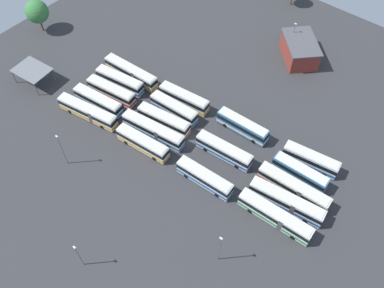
{
  "coord_description": "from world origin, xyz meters",
  "views": [
    {
      "loc": [
        -34.21,
        42.51,
        71.2
      ],
      "look_at": [
        -1.16,
        1.96,
        1.57
      ],
      "focal_mm": 38.56,
      "sensor_mm": 36.0,
      "label": 1
    }
  ],
  "objects_px": {
    "bus_row0_slot2": "(294,188)",
    "bus_row2_slot3": "(153,130)",
    "bus_row0_slot3": "(287,202)",
    "bus_row3_slot1": "(120,81)",
    "bus_row1_slot0": "(242,126)",
    "bus_row2_slot1": "(174,108)",
    "bus_row3_slot4": "(88,112)",
    "maintenance_shelter": "(32,70)",
    "bus_row0_slot0": "(311,159)",
    "bus_row1_slot4": "(205,178)",
    "depot_building": "(300,50)",
    "bus_row2_slot4": "(143,143)",
    "bus_row0_slot1": "(300,173)",
    "lamp_post_mid_lot": "(293,35)",
    "bus_row3_slot3": "(98,101)",
    "bus_row2_slot0": "(184,98)",
    "bus_row3_slot0": "(131,72)",
    "lamp_post_far_corner": "(220,248)",
    "bus_row0_slot4": "(275,216)",
    "tree_south_edge": "(37,12)",
    "bus_row2_slot2": "(164,120)",
    "lamp_post_by_building": "(62,149)",
    "lamp_post_near_entrance": "(79,255)",
    "bus_row3_slot2": "(111,91)",
    "bus_row1_slot2": "(224,150)"
  },
  "relations": [
    {
      "from": "lamp_post_near_entrance",
      "to": "bus_row0_slot2",
      "type": "bearing_deg",
      "value": -120.32
    },
    {
      "from": "bus_row1_slot0",
      "to": "bus_row3_slot3",
      "type": "distance_m",
      "value": 33.34
    },
    {
      "from": "depot_building",
      "to": "bus_row0_slot3",
      "type": "bearing_deg",
      "value": 117.25
    },
    {
      "from": "lamp_post_mid_lot",
      "to": "bus_row0_slot4",
      "type": "bearing_deg",
      "value": 117.65
    },
    {
      "from": "bus_row3_slot0",
      "to": "tree_south_edge",
      "type": "height_order",
      "value": "tree_south_edge"
    },
    {
      "from": "bus_row2_slot1",
      "to": "bus_row3_slot2",
      "type": "bearing_deg",
      "value": 19.12
    },
    {
      "from": "bus_row1_slot4",
      "to": "bus_row3_slot3",
      "type": "relative_size",
      "value": 0.97
    },
    {
      "from": "bus_row1_slot4",
      "to": "bus_row2_slot0",
      "type": "height_order",
      "value": "same"
    },
    {
      "from": "bus_row0_slot4",
      "to": "bus_row3_slot3",
      "type": "relative_size",
      "value": 1.18
    },
    {
      "from": "bus_row3_slot2",
      "to": "maintenance_shelter",
      "type": "xyz_separation_m",
      "value": [
        18.02,
        8.17,
        1.88
      ]
    },
    {
      "from": "bus_row0_slot3",
      "to": "bus_row0_slot4",
      "type": "distance_m",
      "value": 4.01
    },
    {
      "from": "depot_building",
      "to": "lamp_post_near_entrance",
      "type": "relative_size",
      "value": 1.79
    },
    {
      "from": "bus_row3_slot3",
      "to": "lamp_post_mid_lot",
      "type": "distance_m",
      "value": 51.28
    },
    {
      "from": "bus_row1_slot0",
      "to": "maintenance_shelter",
      "type": "bearing_deg",
      "value": 21.55
    },
    {
      "from": "maintenance_shelter",
      "to": "tree_south_edge",
      "type": "bearing_deg",
      "value": -43.29
    },
    {
      "from": "bus_row2_slot3",
      "to": "depot_building",
      "type": "xyz_separation_m",
      "value": [
        -11.5,
        -41.99,
        0.8
      ]
    },
    {
      "from": "bus_row1_slot4",
      "to": "maintenance_shelter",
      "type": "relative_size",
      "value": 1.39
    },
    {
      "from": "bus_row0_slot4",
      "to": "bus_row3_slot0",
      "type": "height_order",
      "value": "same"
    },
    {
      "from": "bus_row0_slot1",
      "to": "bus_row1_slot4",
      "type": "height_order",
      "value": "same"
    },
    {
      "from": "bus_row2_slot3",
      "to": "maintenance_shelter",
      "type": "bearing_deg",
      "value": 9.75
    },
    {
      "from": "bus_row2_slot1",
      "to": "lamp_post_far_corner",
      "type": "height_order",
      "value": "lamp_post_far_corner"
    },
    {
      "from": "lamp_post_mid_lot",
      "to": "lamp_post_near_entrance",
      "type": "xyz_separation_m",
      "value": [
        -1.85,
        73.09,
        -0.21
      ]
    },
    {
      "from": "bus_row2_slot1",
      "to": "bus_row2_slot4",
      "type": "bearing_deg",
      "value": 96.02
    },
    {
      "from": "bus_row0_slot2",
      "to": "bus_row2_slot3",
      "type": "bearing_deg",
      "value": 12.08
    },
    {
      "from": "bus_row0_slot4",
      "to": "depot_building",
      "type": "bearing_deg",
      "value": -65.01
    },
    {
      "from": "bus_row3_slot4",
      "to": "depot_building",
      "type": "distance_m",
      "value": 54.23
    },
    {
      "from": "bus_row2_slot0",
      "to": "lamp_post_mid_lot",
      "type": "bearing_deg",
      "value": -105.52
    },
    {
      "from": "bus_row3_slot0",
      "to": "depot_building",
      "type": "height_order",
      "value": "depot_building"
    },
    {
      "from": "bus_row0_slot0",
      "to": "bus_row2_slot1",
      "type": "height_order",
      "value": "same"
    },
    {
      "from": "bus_row0_slot0",
      "to": "bus_row1_slot2",
      "type": "distance_m",
      "value": 17.83
    },
    {
      "from": "bus_row3_slot1",
      "to": "lamp_post_far_corner",
      "type": "xyz_separation_m",
      "value": [
        -44.27,
        19.67,
        2.99
      ]
    },
    {
      "from": "bus_row3_slot4",
      "to": "maintenance_shelter",
      "type": "relative_size",
      "value": 1.7
    },
    {
      "from": "bus_row3_slot1",
      "to": "maintenance_shelter",
      "type": "bearing_deg",
      "value": 34.88
    },
    {
      "from": "bus_row0_slot0",
      "to": "bus_row1_slot4",
      "type": "distance_m",
      "value": 22.29
    },
    {
      "from": "bus_row0_slot3",
      "to": "bus_row1_slot4",
      "type": "relative_size",
      "value": 1.22
    },
    {
      "from": "bus_row0_slot4",
      "to": "bus_row3_slot1",
      "type": "relative_size",
      "value": 1.19
    },
    {
      "from": "bus_row1_slot4",
      "to": "bus_row3_slot4",
      "type": "bearing_deg",
      "value": 5.18
    },
    {
      "from": "bus_row0_slot4",
      "to": "lamp_post_far_corner",
      "type": "distance_m",
      "value": 13.49
    },
    {
      "from": "bus_row1_slot0",
      "to": "lamp_post_mid_lot",
      "type": "distance_m",
      "value": 31.35
    },
    {
      "from": "bus_row3_slot0",
      "to": "bus_row3_slot4",
      "type": "relative_size",
      "value": 0.99
    },
    {
      "from": "bus_row1_slot0",
      "to": "bus_row2_slot1",
      "type": "distance_m",
      "value": 15.89
    },
    {
      "from": "bus_row2_slot2",
      "to": "lamp_post_by_building",
      "type": "bearing_deg",
      "value": 66.53
    },
    {
      "from": "bus_row0_slot4",
      "to": "bus_row3_slot4",
      "type": "height_order",
      "value": "same"
    },
    {
      "from": "bus_row0_slot1",
      "to": "lamp_post_mid_lot",
      "type": "relative_size",
      "value": 1.45
    },
    {
      "from": "bus_row3_slot0",
      "to": "lamp_post_far_corner",
      "type": "xyz_separation_m",
      "value": [
        -44.16,
        23.42,
        2.99
      ]
    },
    {
      "from": "bus_row2_slot3",
      "to": "bus_row3_slot4",
      "type": "bearing_deg",
      "value": 19.77
    },
    {
      "from": "bus_row0_slot2",
      "to": "bus_row2_slot4",
      "type": "height_order",
      "value": "same"
    },
    {
      "from": "bus_row2_slot0",
      "to": "bus_row3_slot4",
      "type": "xyz_separation_m",
      "value": [
        14.05,
        16.78,
        0.0
      ]
    },
    {
      "from": "bus_row0_slot3",
      "to": "bus_row3_slot1",
      "type": "bearing_deg",
      "value": -3.61
    },
    {
      "from": "bus_row1_slot2",
      "to": "bus_row2_slot1",
      "type": "distance_m",
      "value": 15.86
    }
  ]
}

